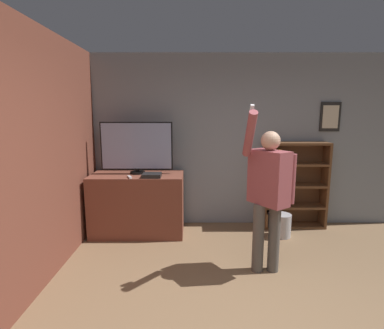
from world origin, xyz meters
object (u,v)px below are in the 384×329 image
Objects in this scene: bookshelf at (287,184)px; person at (267,189)px; waste_bin at (280,225)px; television at (135,147)px; game_console at (151,175)px.

bookshelf is 0.72× the size of person.
person is at bearing -115.92° from waste_bin.
waste_bin is at bearing -5.33° from television.
waste_bin is at bearing -116.95° from bookshelf.
person is (1.41, -0.93, 0.04)m from game_console.
game_console is 0.77× the size of waste_bin.
waste_bin is (2.13, -0.20, -1.13)m from television.
bookshelf is (2.34, 0.20, -0.61)m from television.
waste_bin is at bearing 1.46° from game_console.
television reaches higher than game_console.
television is at bearing -175.06° from bookshelf.
bookshelf reaches higher than waste_bin.
television is at bearing -160.49° from person.
person reaches higher than television.
bookshelf is 0.69m from waste_bin.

